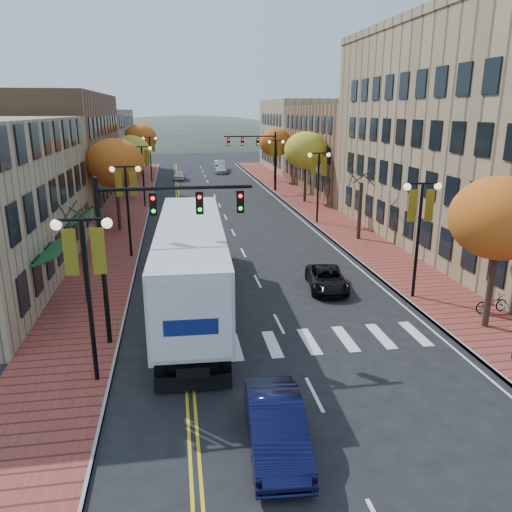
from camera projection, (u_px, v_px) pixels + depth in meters
name	position (u px, v px, depth m)	size (l,w,h in m)	color
ground	(300.00, 366.00, 19.10)	(200.00, 200.00, 0.00)	black
sidewalk_left	(129.00, 210.00, 48.47)	(4.00, 85.00, 0.15)	brown
sidewalk_right	(308.00, 205.00, 51.24)	(4.00, 85.00, 0.15)	brown
building_left_mid	(44.00, 152.00, 49.03)	(12.00, 24.00, 11.00)	brown
building_left_far	(86.00, 143.00, 72.92)	(12.00, 26.00, 9.50)	#9E8966
building_right_near	(503.00, 139.00, 34.98)	(15.00, 28.00, 15.00)	#997F5B
building_right_mid	(365.00, 148.00, 60.32)	(15.00, 24.00, 10.00)	brown
building_right_far	(316.00, 135.00, 81.01)	(15.00, 20.00, 11.00)	#9E8966
tree_left_a	(85.00, 261.00, 24.66)	(0.28, 0.28, 4.20)	#382619
tree_left_b	(115.00, 163.00, 38.91)	(4.48, 4.48, 7.21)	#382619
tree_left_c	(131.00, 152.00, 54.18)	(4.16, 4.16, 6.69)	#382619
tree_left_d	(141.00, 138.00, 71.07)	(4.61, 4.61, 7.42)	#382619
tree_right_a	(500.00, 218.00, 20.95)	(4.16, 4.16, 6.69)	#382619
tree_right_b	(360.00, 211.00, 36.90)	(0.28, 0.28, 4.20)	#382619
tree_right_c	(306.00, 150.00, 51.15)	(4.48, 4.48, 7.21)	#382619
tree_right_d	(275.00, 142.00, 66.35)	(4.35, 4.35, 7.00)	#382619
lamp_left_a	(86.00, 269.00, 16.73)	(1.96, 0.36, 6.05)	black
lamp_left_b	(127.00, 194.00, 31.89)	(1.96, 0.36, 6.05)	black
lamp_left_c	(143.00, 164.00, 48.94)	(1.96, 0.36, 6.05)	black
lamp_left_d	(150.00, 150.00, 65.99)	(1.96, 0.36, 6.05)	black
lamp_right_a	(420.00, 218.00, 24.72)	(1.96, 0.36, 6.05)	black
lamp_right_b	(319.00, 174.00, 41.77)	(1.96, 0.36, 6.05)	black
lamp_right_c	(276.00, 155.00, 58.82)	(1.96, 0.36, 6.05)	black
traffic_mast_near	(150.00, 229.00, 19.71)	(6.10, 0.35, 7.00)	black
traffic_mast_far	(259.00, 150.00, 58.33)	(6.10, 0.34, 7.00)	black
semi_truck	(191.00, 255.00, 24.48)	(3.52, 17.93, 4.46)	black
navy_sedan	(276.00, 426.00, 14.27)	(1.57, 4.51, 1.49)	black
black_suv	(327.00, 279.00, 27.18)	(1.96, 4.24, 1.18)	black
car_far_white	(179.00, 175.00, 69.96)	(1.51, 3.76, 1.28)	white
car_far_silver	(221.00, 169.00, 77.11)	(1.79, 4.39, 1.27)	#B4B4BC
car_far_oncoming	(220.00, 165.00, 81.58)	(1.67, 4.79, 1.58)	#ACABB3
bicycle	(491.00, 303.00, 23.72)	(0.60, 1.73, 0.91)	gray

